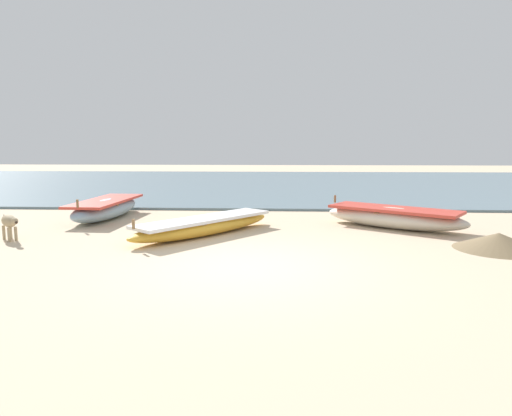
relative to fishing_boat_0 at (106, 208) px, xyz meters
name	(u,v)px	position (x,y,z in m)	size (l,w,h in m)	color
ground	(245,267)	(4.31, -4.91, -0.29)	(80.00, 80.00, 0.00)	beige
sea_water	(268,183)	(4.31, 11.65, -0.25)	(60.00, 20.00, 0.08)	slate
fishing_boat_0	(106,208)	(0.00, 0.00, 0.00)	(1.23, 3.59, 0.74)	#8CA5B7
fishing_boat_1	(205,225)	(3.19, -2.22, -0.07)	(3.21, 3.71, 0.60)	gold
fishing_boat_2	(394,217)	(7.75, -1.12, -0.01)	(3.53, 2.90, 0.71)	beige
calf_near_dun	(9,222)	(-0.95, -3.03, 0.11)	(0.73, 0.69, 0.56)	tan
debris_pile_0	(498,241)	(9.24, -3.38, -0.12)	(1.69, 1.69, 0.34)	#7A6647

